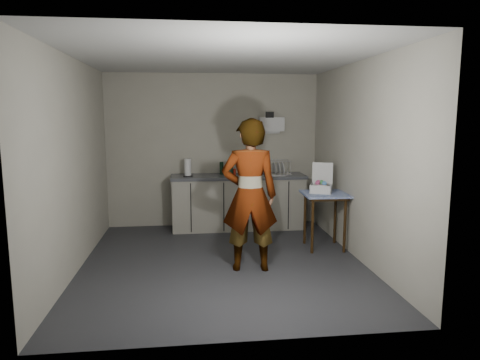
{
  "coord_description": "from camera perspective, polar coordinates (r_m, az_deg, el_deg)",
  "views": [
    {
      "loc": [
        -0.41,
        -5.35,
        1.9
      ],
      "look_at": [
        0.28,
        0.45,
        1.02
      ],
      "focal_mm": 32.0,
      "sensor_mm": 36.0,
      "label": 1
    }
  ],
  "objects": [
    {
      "name": "wall_shelf",
      "position": [
        7.4,
        4.22,
        7.4
      ],
      "size": [
        0.42,
        0.18,
        0.37
      ],
      "color": "white",
      "rests_on": "ground"
    },
    {
      "name": "kitchen_counter",
      "position": [
        7.25,
        -0.23,
        -3.12
      ],
      "size": [
        2.24,
        0.62,
        0.91
      ],
      "color": "black",
      "rests_on": "ground"
    },
    {
      "name": "paper_towel",
      "position": [
        7.04,
        -6.98,
        1.59
      ],
      "size": [
        0.16,
        0.16,
        0.29
      ],
      "color": "black",
      "rests_on": "kitchen_counter"
    },
    {
      "name": "soap_bottle",
      "position": [
        7.09,
        -1.35,
        1.85
      ],
      "size": [
        0.17,
        0.17,
        0.31
      ],
      "primitive_type": "imported",
      "rotation": [
        0.0,
        0.0,
        0.65
      ],
      "color": "black",
      "rests_on": "kitchen_counter"
    },
    {
      "name": "wall_back",
      "position": [
        7.37,
        -3.58,
        3.93
      ],
      "size": [
        3.6,
        0.02,
        2.6
      ],
      "primitive_type": "cube",
      "color": "#B3AE9C",
      "rests_on": "ground"
    },
    {
      "name": "ground",
      "position": [
        5.69,
        -2.31,
        -10.9
      ],
      "size": [
        4.0,
        4.0,
        0.0
      ],
      "primitive_type": "plane",
      "color": "#2B2C30",
      "rests_on": "ground"
    },
    {
      "name": "side_table",
      "position": [
        6.22,
        11.25,
        -2.66
      ],
      "size": [
        0.65,
        0.65,
        0.81
      ],
      "rotation": [
        0.0,
        0.0,
        -0.04
      ],
      "color": "#361E0C",
      "rests_on": "ground"
    },
    {
      "name": "dark_bottle",
      "position": [
        7.21,
        -2.48,
        1.58
      ],
      "size": [
        0.06,
        0.06,
        0.22
      ],
      "primitive_type": "cylinder",
      "color": "black",
      "rests_on": "kitchen_counter"
    },
    {
      "name": "wall_right",
      "position": [
        5.81,
        15.5,
        2.38
      ],
      "size": [
        0.02,
        4.0,
        2.6
      ],
      "primitive_type": "cube",
      "color": "#B3AE9C",
      "rests_on": "ground"
    },
    {
      "name": "bakery_box",
      "position": [
        6.24,
        10.77,
        -0.77
      ],
      "size": [
        0.39,
        0.4,
        0.42
      ],
      "rotation": [
        0.0,
        0.0,
        -0.4
      ],
      "color": "white",
      "rests_on": "side_table"
    },
    {
      "name": "dish_rack",
      "position": [
        7.23,
        5.28,
        1.16
      ],
      "size": [
        0.35,
        0.27,
        0.25
      ],
      "color": "white",
      "rests_on": "kitchen_counter"
    },
    {
      "name": "wall_left",
      "position": [
        5.56,
        -21.14,
        1.84
      ],
      "size": [
        0.02,
        4.0,
        2.6
      ],
      "primitive_type": "cube",
      "color": "#B3AE9C",
      "rests_on": "ground"
    },
    {
      "name": "standing_man",
      "position": [
        5.21,
        1.29,
        -2.07
      ],
      "size": [
        0.71,
        0.5,
        1.87
      ],
      "primitive_type": "imported",
      "rotation": [
        0.0,
        0.0,
        3.07
      ],
      "color": "#B2A593",
      "rests_on": "ground"
    },
    {
      "name": "ceiling",
      "position": [
        5.41,
        -2.48,
        15.99
      ],
      "size": [
        3.6,
        4.0,
        0.01
      ],
      "primitive_type": "cube",
      "color": "silver",
      "rests_on": "wall_back"
    },
    {
      "name": "soda_can",
      "position": [
        7.14,
        -0.78,
        1.09
      ],
      "size": [
        0.06,
        0.06,
        0.11
      ],
      "primitive_type": "cylinder",
      "color": "red",
      "rests_on": "kitchen_counter"
    }
  ]
}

